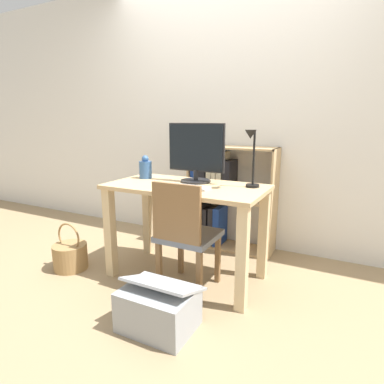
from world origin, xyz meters
TOP-DOWN VIEW (x-y plane):
  - ground_plane at (0.00, 0.00)m, footprint 10.00×10.00m
  - wall_back at (0.00, 0.90)m, footprint 8.00×0.05m
  - desk at (0.00, 0.00)m, footprint 1.20×0.63m
  - monitor at (0.01, 0.14)m, footprint 0.47×0.24m
  - keyboard at (0.04, -0.09)m, footprint 0.38×0.12m
  - vase at (-0.44, 0.10)m, footprint 0.11×0.11m
  - desk_lamp at (0.47, 0.10)m, footprint 0.10×0.19m
  - chair at (0.10, -0.20)m, footprint 0.40×0.40m
  - bookshelf at (-0.05, 0.73)m, footprint 0.83×0.28m
  - basket at (-0.93, -0.33)m, footprint 0.28×0.28m
  - storage_box at (0.16, -0.66)m, footprint 0.44×0.39m

SIDE VIEW (x-z plane):
  - ground_plane at x=0.00m, z-range 0.00..0.00m
  - basket at x=-0.93m, z-range -0.09..0.32m
  - storage_box at x=0.16m, z-range -0.03..0.29m
  - chair at x=0.10m, z-range 0.03..0.86m
  - bookshelf at x=-0.05m, z-range -0.01..0.98m
  - desk at x=0.00m, z-range 0.22..0.96m
  - keyboard at x=0.04m, z-range 0.75..0.76m
  - vase at x=-0.44m, z-range 0.73..0.93m
  - monitor at x=0.01m, z-range 0.76..1.22m
  - desk_lamp at x=0.47m, z-range 0.79..1.21m
  - wall_back at x=0.00m, z-range 0.00..2.60m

